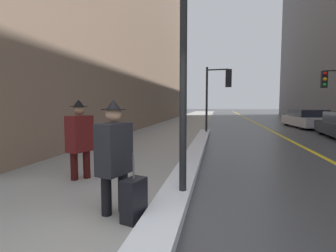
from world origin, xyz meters
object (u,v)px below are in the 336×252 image
Objects in this scene: traffic_light_far at (332,86)px; parked_car_silver at (307,119)px; traffic_light_near at (220,86)px; rolling_suitcase at (134,200)px; pedestrian_in_glasses at (80,136)px; pedestrian_in_fedora at (114,152)px; lamp_post at (183,38)px.

parked_car_silver is at bearing -88.40° from traffic_light_far.
traffic_light_near is 3.70× the size of rolling_suitcase.
traffic_light_near reaches higher than pedestrian_in_glasses.
pedestrian_in_fedora is (-7.37, -11.77, -1.61)m from traffic_light_far.
pedestrian_in_glasses is (-2.30, 0.79, -1.74)m from lamp_post.
rolling_suitcase is at bearing 152.16° from parked_car_silver.
traffic_light_far is 3.69× the size of rolling_suitcase.
lamp_post is 16.35m from parked_car_silver.
pedestrian_in_glasses reaches higher than pedestrian_in_fedora.
lamp_post is at bearing 88.41° from pedestrian_in_glasses.
traffic_light_near is 10.56m from pedestrian_in_fedora.
pedestrian_in_glasses is at bearing -117.24° from rolling_suitcase.
pedestrian_in_glasses is 0.35× the size of parked_car_silver.
pedestrian_in_glasses is at bearing -120.25° from pedestrian_in_fedora.
pedestrian_in_fedora is at bearing -101.79° from rolling_suitcase.
pedestrian_in_glasses is (-1.40, 1.53, 0.01)m from pedestrian_in_fedora.
traffic_light_near is (0.66, 9.58, -0.13)m from lamp_post.
lamp_post is 1.25× the size of traffic_light_far.
lamp_post reaches higher than pedestrian_in_fedora.
pedestrian_in_glasses is 16.60m from parked_car_silver.
pedestrian_in_fedora reaches higher than rolling_suitcase.
parked_car_silver is (7.39, 15.61, -0.32)m from pedestrian_in_fedora.
lamp_post is 2.10m from pedestrian_in_fedora.
traffic_light_far is 2.06× the size of pedestrian_in_glasses.
pedestrian_in_fedora is at bearing -140.71° from lamp_post.
lamp_post is 12.79m from traffic_light_far.
lamp_post is 4.62× the size of rolling_suitcase.
lamp_post reaches higher than traffic_light_near.
lamp_post is 2.58× the size of pedestrian_in_glasses.
traffic_light_near reaches higher than parked_car_silver.
lamp_post is at bearing 152.58° from parked_car_silver.
pedestrian_in_fedora reaches higher than parked_car_silver.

